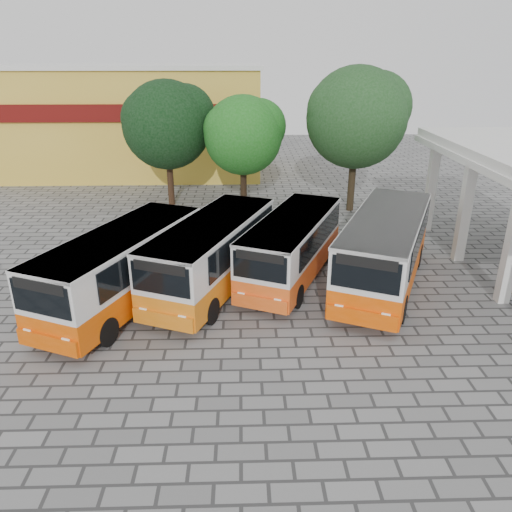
{
  "coord_description": "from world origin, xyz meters",
  "views": [
    {
      "loc": [
        -2.42,
        -15.52,
        9.18
      ],
      "look_at": [
        -1.85,
        3.21,
        1.5
      ],
      "focal_mm": 35.0,
      "sensor_mm": 36.0,
      "label": 1
    }
  ],
  "objects_px": {
    "bus_centre_left": "(213,251)",
    "bus_far_right": "(385,247)",
    "bus_far_left": "(122,265)",
    "bus_centre_right": "(292,244)"
  },
  "relations": [
    {
      "from": "bus_centre_left",
      "to": "bus_far_right",
      "type": "bearing_deg",
      "value": 22.42
    },
    {
      "from": "bus_far_left",
      "to": "bus_centre_left",
      "type": "bearing_deg",
      "value": 44.68
    },
    {
      "from": "bus_centre_left",
      "to": "bus_far_right",
      "type": "xyz_separation_m",
      "value": [
        7.04,
        0.04,
        0.1
      ]
    },
    {
      "from": "bus_centre_left",
      "to": "bus_far_right",
      "type": "relative_size",
      "value": 0.94
    },
    {
      "from": "bus_far_left",
      "to": "bus_centre_left",
      "type": "distance_m",
      "value": 3.61
    },
    {
      "from": "bus_centre_right",
      "to": "bus_far_left",
      "type": "bearing_deg",
      "value": -137.59
    },
    {
      "from": "bus_far_left",
      "to": "bus_centre_left",
      "type": "relative_size",
      "value": 1.01
    },
    {
      "from": "bus_far_right",
      "to": "bus_far_left",
      "type": "bearing_deg",
      "value": -148.22
    },
    {
      "from": "bus_centre_right",
      "to": "bus_far_right",
      "type": "height_order",
      "value": "bus_far_right"
    },
    {
      "from": "bus_far_left",
      "to": "bus_far_right",
      "type": "xyz_separation_m",
      "value": [
        10.4,
        1.37,
        0.09
      ]
    }
  ]
}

